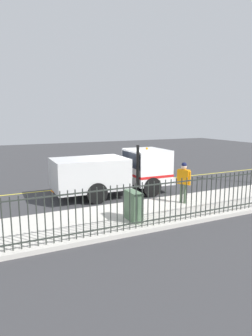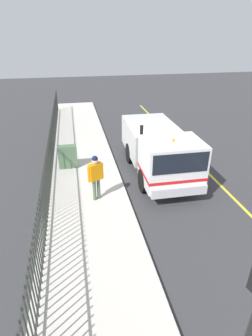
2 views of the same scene
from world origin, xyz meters
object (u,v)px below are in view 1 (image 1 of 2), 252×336
Objects in this scene: worker_standing at (184,178)px; utility_cabinet at (133,206)px; traffic_cone at (55,185)px; work_truck at (119,170)px.

worker_standing reaches higher than utility_cabinet.
utility_cabinet is 1.61× the size of traffic_cone.
worker_standing is at bearing 109.27° from utility_cabinet.
work_truck is 4.19m from utility_cabinet.
traffic_cone is at bearing -124.81° from work_truck.
work_truck is 3.51m from traffic_cone.
work_truck is at bearing 163.23° from utility_cabinet.
worker_standing is 6.71m from traffic_cone.
utility_cabinet is (1.02, -2.93, -0.55)m from worker_standing.
worker_standing is at bearing 31.01° from work_truck.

